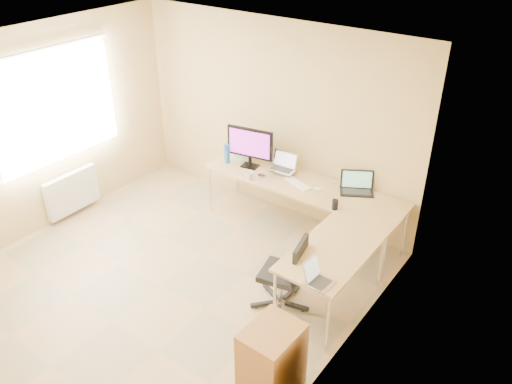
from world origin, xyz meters
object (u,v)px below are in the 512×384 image
Objects in this scene: laptop_return at (320,275)px; laptop_center at (282,162)px; monitor at (250,148)px; cabinet at (272,360)px; mug at (249,176)px; keyboard at (298,183)px; desk_main at (301,208)px; laptop_black at (357,183)px; desk_return at (330,278)px; office_chair at (281,267)px; desk_fan at (245,147)px; water_bottle at (227,153)px.

laptop_center is at bearing 46.33° from laptop_return.
cabinet is (1.91, -2.27, -0.64)m from monitor.
mug is (-0.24, -0.38, -0.11)m from laptop_center.
laptop_center reaches higher than keyboard.
desk_main is at bearing 66.86° from keyboard.
desk_main is at bearing 26.15° from mug.
laptop_black is at bearing 3.89° from laptop_center.
laptop_center is 0.48× the size of cabinet.
desk_return is 1.29m from cabinet.
desk_return is at bearing -23.96° from mug.
office_chair is (1.16, -1.01, -0.28)m from mug.
monitor reaches higher than laptop_center.
desk_main is at bearing -22.21° from desk_fan.
laptop_black is 1.34m from mug.
monitor is at bearing 132.35° from cabinet.
desk_return is (0.98, -1.00, 0.00)m from desk_main.
cabinet is at bearing -60.44° from desk_fan.
laptop_black is at bearing -11.41° from desk_fan.
water_bottle is 0.95× the size of laptop_return.
desk_fan is (-0.44, 0.50, 0.08)m from mug.
office_chair is (-0.58, 0.24, -0.33)m from laptop_return.
laptop_center is 1.70m from office_chair.
laptop_black is (-0.33, 1.20, 0.49)m from desk_return.
water_bottle is at bearing -115.93° from desk_fan.
water_bottle is at bearing -156.25° from keyboard.
desk_return is 0.54m from office_chair.
keyboard is at bearing 2.82° from water_bottle.
laptop_center is at bearing 157.08° from laptop_black.
desk_fan reaches higher than mug.
office_chair reaches higher than desk_main.
laptop_center reaches higher than desk_main.
desk_main is at bearing 118.07° from cabinet.
laptop_black is 1.81m from laptop_return.
office_chair is at bearing -43.76° from keyboard.
mug is (-1.58, 0.70, 0.42)m from desk_return.
laptop_return is (1.49, -1.62, -0.06)m from laptop_center.
laptop_black is 1.46× the size of water_bottle.
desk_main is 1.96m from laptop_return.
desk_fan is (-0.69, 0.12, -0.02)m from laptop_center.
laptop_black is 1.69m from desk_fan.
keyboard is 1.48× the size of water_bottle.
desk_main is 1.42m from office_chair.
desk_main is 6.58× the size of keyboard.
mug is (-0.56, -0.25, 0.04)m from keyboard.
water_bottle is (-0.32, -0.09, -0.14)m from monitor.
laptop_center is at bearing 57.00° from mug.
water_bottle is at bearing 159.80° from laptop_black.
keyboard is 1.41m from office_chair.
laptop_center is 1.19× the size of laptop_return.
desk_fan reaches higher than office_chair.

